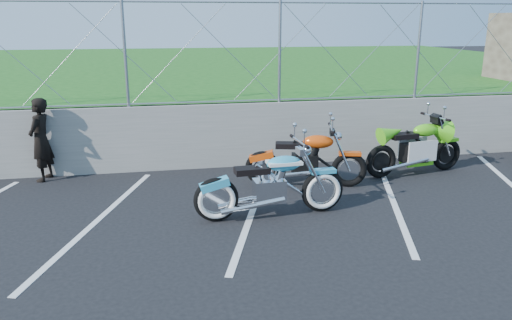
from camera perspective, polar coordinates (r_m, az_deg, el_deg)
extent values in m
plane|color=black|center=(7.17, 1.18, -8.42)|extent=(90.00, 90.00, 0.00)
cube|color=slate|center=(10.25, -2.85, 2.88)|extent=(30.00, 0.22, 1.30)
cube|color=#195115|center=(20.07, -6.90, 9.18)|extent=(30.00, 20.00, 1.30)
cylinder|color=gray|center=(9.99, -3.07, 17.57)|extent=(28.00, 0.03, 0.03)
cylinder|color=gray|center=(10.11, -2.91, 6.75)|extent=(28.00, 0.03, 0.03)
cube|color=silver|center=(8.02, -17.51, -6.45)|extent=(1.49, 4.31, 0.01)
cube|color=silver|center=(8.07, -0.29, -5.54)|extent=(1.49, 4.31, 0.01)
cube|color=silver|center=(8.80, 15.30, -4.27)|extent=(1.49, 4.31, 0.01)
torus|color=black|center=(7.49, -4.57, -4.54)|extent=(0.69, 0.15, 0.69)
torus|color=black|center=(7.92, 7.57, -3.49)|extent=(0.69, 0.15, 0.69)
cube|color=silver|center=(7.63, 1.53, -3.52)|extent=(0.49, 0.32, 0.35)
ellipsoid|color=#32A2C8|center=(7.57, 3.22, -0.40)|extent=(0.56, 0.28, 0.24)
cube|color=black|center=(7.46, -0.46, -1.20)|extent=(0.53, 0.28, 0.09)
cube|color=#32A2C8|center=(7.82, 7.66, -1.25)|extent=(0.40, 0.18, 0.06)
cylinder|color=silver|center=(7.55, 4.95, 2.14)|extent=(0.07, 0.75, 0.03)
torus|color=black|center=(9.09, 0.77, -0.94)|extent=(0.65, 0.27, 0.65)
torus|color=black|center=(9.15, 10.58, -1.08)|extent=(0.65, 0.27, 0.65)
cube|color=black|center=(9.06, 5.58, -0.44)|extent=(0.54, 0.40, 0.35)
ellipsoid|color=#DA470C|center=(8.97, 7.11, 2.09)|extent=(0.59, 0.38, 0.24)
cube|color=black|center=(8.96, 3.91, 1.69)|extent=(0.57, 0.37, 0.09)
cube|color=#DA470C|center=(9.07, 10.68, 0.74)|extent=(0.42, 0.25, 0.06)
cylinder|color=silver|center=(8.93, 8.59, 3.63)|extent=(0.21, 0.73, 0.03)
torus|color=black|center=(9.80, 14.08, -0.16)|extent=(0.66, 0.22, 0.65)
torus|color=black|center=(10.71, 20.92, 0.61)|extent=(0.66, 0.22, 0.65)
cube|color=black|center=(10.20, 17.61, 0.82)|extent=(0.54, 0.38, 0.37)
ellipsoid|color=#59D21A|center=(10.25, 18.87, 3.26)|extent=(0.60, 0.35, 0.25)
cube|color=black|center=(9.95, 16.49, 2.66)|extent=(0.57, 0.34, 0.10)
cube|color=#59D21A|center=(10.64, 21.08, 2.18)|extent=(0.43, 0.22, 0.06)
cylinder|color=silver|center=(10.31, 19.80, 4.68)|extent=(0.15, 0.77, 0.03)
imported|color=black|center=(10.09, -23.39, 2.13)|extent=(0.51, 0.65, 1.56)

